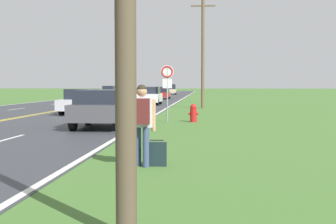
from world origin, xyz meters
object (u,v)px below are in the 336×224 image
at_px(car_dark_grey_suv_approaching, 102,107).
at_px(car_white_sedan_mid_far, 150,96).
at_px(hitchhiker_person, 142,117).
at_px(car_red_sedan_receding, 163,93).
at_px(fire_hydrant, 193,113).
at_px(traffic_sign, 167,79).
at_px(suitcase, 157,154).
at_px(car_champagne_van_horizon, 171,89).
at_px(car_silver_sedan_mid_near, 82,101).
at_px(car_dark_blue_sedan_distant, 109,91).

distance_m(car_dark_grey_suv_approaching, car_white_sedan_mid_far, 21.30).
distance_m(hitchhiker_person, car_red_sedan_receding, 46.83).
relative_size(hitchhiker_person, fire_hydrant, 2.08).
height_order(fire_hydrant, car_white_sedan_mid_far, car_white_sedan_mid_far).
height_order(traffic_sign, car_red_sedan_receding, traffic_sign).
distance_m(suitcase, car_red_sedan_receding, 46.75).
xyz_separation_m(traffic_sign, car_champagne_van_horizon, (-4.30, 59.78, -1.07)).
bearing_deg(fire_hydrant, traffic_sign, 179.25).
distance_m(car_dark_grey_suv_approaching, car_silver_sedan_mid_near, 9.27).
xyz_separation_m(traffic_sign, car_silver_sedan_mid_near, (-5.55, 5.48, -1.24)).
relative_size(hitchhiker_person, suitcase, 3.06).
xyz_separation_m(fire_hydrant, car_silver_sedan_mid_near, (-6.78, 5.49, 0.33)).
bearing_deg(car_silver_sedan_mid_near, car_champagne_van_horizon, -178.92).
xyz_separation_m(suitcase, fire_hydrant, (0.45, 11.92, 0.17)).
distance_m(car_white_sedan_mid_far, car_dark_blue_sedan_distant, 34.53).
xyz_separation_m(suitcase, car_dark_blue_sedan_distant, (-14.22, 62.88, 0.51)).
bearing_deg(car_dark_grey_suv_approaching, hitchhiker_person, 16.90).
xyz_separation_m(fire_hydrant, car_dark_grey_suv_approaching, (-3.62, -3.23, 0.42)).
relative_size(suitcase, traffic_sign, 0.22).
height_order(car_red_sedan_receding, car_dark_blue_sedan_distant, car_dark_blue_sedan_distant).
distance_m(car_dark_grey_suv_approaching, car_dark_blue_sedan_distant, 55.31).
bearing_deg(car_dark_grey_suv_approaching, car_champagne_van_horizon, -179.37).
bearing_deg(traffic_sign, car_champagne_van_horizon, 94.12).
xyz_separation_m(car_white_sedan_mid_far, car_dark_blue_sedan_distant, (-10.46, 32.91, -0.01)).
bearing_deg(car_red_sedan_receding, car_silver_sedan_mid_near, -4.99).
bearing_deg(car_champagne_van_horizon, car_red_sedan_receding, -0.14).
height_order(car_silver_sedan_mid_near, car_red_sedan_receding, car_red_sedan_receding).
relative_size(car_white_sedan_mid_far, car_champagne_van_horizon, 0.92).
relative_size(traffic_sign, car_dark_grey_suv_approaching, 0.65).
bearing_deg(hitchhiker_person, car_champagne_van_horizon, 2.53).
bearing_deg(traffic_sign, car_red_sedan_receding, 95.72).
bearing_deg(car_dark_blue_sedan_distant, car_white_sedan_mid_far, -160.73).
xyz_separation_m(hitchhiker_person, fire_hydrant, (0.76, 12.03, -0.64)).
bearing_deg(hitchhiker_person, car_dark_grey_suv_approaching, 16.74).
relative_size(car_silver_sedan_mid_near, car_red_sedan_receding, 0.98).
xyz_separation_m(fire_hydrant, car_white_sedan_mid_far, (-4.22, 18.06, 0.36)).
xyz_separation_m(fire_hydrant, car_dark_blue_sedan_distant, (-14.67, 50.97, 0.35)).
xyz_separation_m(car_silver_sedan_mid_near, car_red_sedan_receding, (2.09, 29.15, -0.00)).
xyz_separation_m(fire_hydrant, car_red_sedan_receding, (-4.69, 34.64, 0.33)).
bearing_deg(car_red_sedan_receding, car_dark_grey_suv_approaching, 0.73).
bearing_deg(car_dark_blue_sedan_distant, car_champagne_van_horizon, -44.36).
bearing_deg(car_red_sedan_receding, hitchhiker_person, 3.92).
bearing_deg(hitchhiker_person, car_red_sedan_receding, 3.55).
distance_m(suitcase, car_dark_blue_sedan_distant, 64.47).
height_order(fire_hydrant, car_dark_grey_suv_approaching, car_dark_grey_suv_approaching).
bearing_deg(fire_hydrant, hitchhiker_person, -93.64).
bearing_deg(car_dark_blue_sedan_distant, hitchhiker_person, -165.91).
relative_size(traffic_sign, car_champagne_van_horizon, 0.60).
height_order(hitchhiker_person, car_dark_grey_suv_approaching, hitchhiker_person).
bearing_deg(car_white_sedan_mid_far, car_dark_grey_suv_approaching, 1.70).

